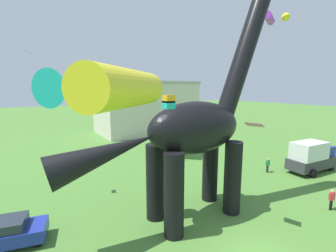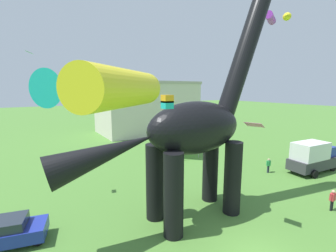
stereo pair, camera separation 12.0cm
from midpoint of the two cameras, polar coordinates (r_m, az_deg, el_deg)
The scene contains 12 objects.
dinosaur_sculpture at distance 14.63m, azimuth 6.47°, elevation -0.45°, with size 15.96×3.38×16.68m.
parked_sedan_left at distance 16.24m, azimuth -36.20°, elevation -20.88°, with size 4.49×2.68×1.55m.
parked_box_truck at distance 27.87m, azimuth 32.22°, elevation -6.38°, with size 5.77×2.62×3.20m.
person_photographer at distance 20.37m, azimuth 35.64°, elevation -14.36°, with size 0.57×0.25×1.51m.
person_near_flyer at distance 25.69m, azimuth 23.56°, elevation -8.68°, with size 0.56×0.25×1.49m.
festival_canopy_tent at distance 28.65m, azimuth 3.62°, elevation -2.69°, with size 3.15×3.15×3.00m.
kite_mid_center at distance 5.45m, azimuth -14.74°, elevation 9.12°, with size 3.23×3.24×0.92m.
kite_far_left at distance 31.61m, azimuth 24.63°, elevation 23.41°, with size 3.13×3.16×0.90m.
kite_mid_right at distance 19.63m, azimuth -31.69°, elevation 15.44°, with size 0.58×0.71×0.19m.
kite_high_left at distance 13.84m, azimuth 20.57°, elevation 0.31°, with size 0.98×1.16×0.31m.
kite_apex at distance 8.44m, azimuth -0.24°, elevation 6.08°, with size 0.36×0.36×0.51m.
background_building_block at distance 45.60m, azimuth -5.51°, elevation 4.82°, with size 18.65×10.84×9.89m.
Camera 1 is at (-9.33, -6.31, 8.50)m, focal length 24.34 mm.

